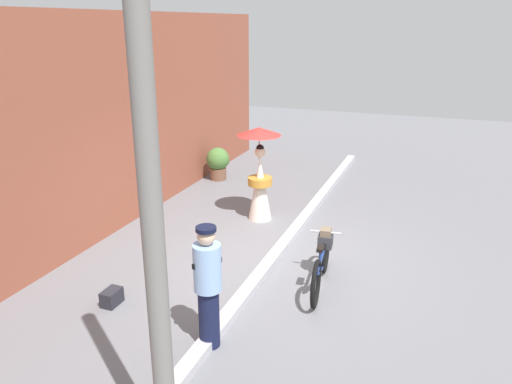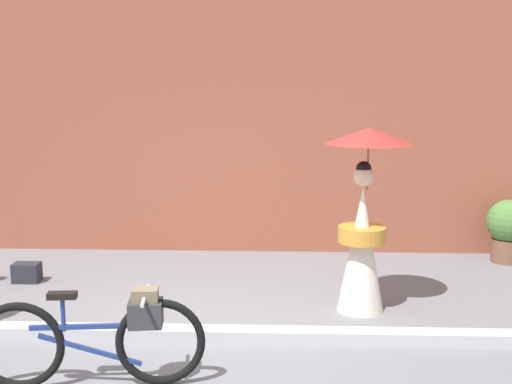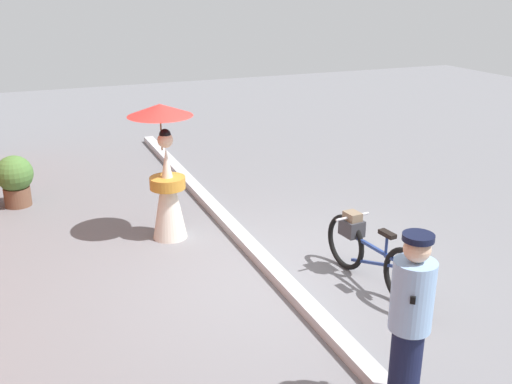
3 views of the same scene
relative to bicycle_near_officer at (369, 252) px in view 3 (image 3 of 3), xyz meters
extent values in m
plane|color=slate|center=(0.56, 0.96, -0.41)|extent=(30.00, 30.00, 0.00)
cube|color=#B2B2B7|center=(0.56, 0.96, -0.35)|extent=(14.00, 0.20, 0.12)
torus|color=black|center=(0.46, 0.05, -0.06)|extent=(0.71, 0.14, 0.70)
torus|color=black|center=(-0.62, -0.07, -0.06)|extent=(0.71, 0.14, 0.70)
cube|color=navy|center=(-0.08, -0.01, 0.08)|extent=(0.91, 0.13, 0.04)
cube|color=navy|center=(-0.08, -0.01, -0.11)|extent=(0.79, 0.12, 0.29)
cylinder|color=navy|center=(-0.27, -0.03, 0.19)|extent=(0.03, 0.03, 0.29)
cube|color=black|center=(-0.27, -0.03, 0.34)|extent=(0.23, 0.11, 0.05)
cylinder|color=silver|center=(0.35, 0.04, 0.32)|extent=(0.08, 0.48, 0.03)
cube|color=#333338|center=(0.35, 0.04, 0.18)|extent=(0.28, 0.25, 0.20)
cube|color=#72604C|center=(0.35, 0.04, 0.31)|extent=(0.22, 0.18, 0.14)
cylinder|color=#141938|center=(-1.97, 0.94, -0.02)|extent=(0.26, 0.26, 0.79)
cylinder|color=#8CB2E0|center=(-1.97, 0.94, 0.67)|extent=(0.34, 0.34, 0.59)
sphere|color=#D8B293|center=(-1.97, 0.94, 1.07)|extent=(0.21, 0.21, 0.21)
cylinder|color=black|center=(-1.97, 0.94, 1.17)|extent=(0.25, 0.25, 0.05)
cube|color=black|center=(-1.97, 0.94, 0.73)|extent=(0.33, 0.26, 0.06)
cone|color=silver|center=(2.22, 1.84, 0.24)|extent=(0.48, 0.48, 1.31)
cylinder|color=#C1842D|center=(2.22, 1.84, 0.40)|extent=(0.49, 0.49, 0.16)
sphere|color=beige|center=(2.22, 1.84, 1.00)|extent=(0.21, 0.21, 0.21)
sphere|color=black|center=(2.22, 1.84, 1.07)|extent=(0.16, 0.16, 0.16)
cylinder|color=olive|center=(2.26, 1.88, 1.13)|extent=(0.02, 0.02, 0.55)
cone|color=red|center=(2.26, 1.88, 1.40)|extent=(0.88, 0.88, 0.16)
cylinder|color=brown|center=(4.36, 3.79, -0.26)|extent=(0.41, 0.41, 0.31)
sphere|color=#4C7A38|center=(4.36, 3.79, 0.13)|extent=(0.58, 0.58, 0.58)
sphere|color=#4C7A38|center=(4.51, 3.70, 0.06)|extent=(0.32, 0.32, 0.32)
camera|label=1|loc=(-6.72, -1.51, 3.44)|focal=35.01mm
camera|label=2|loc=(1.41, -4.86, 1.97)|focal=46.85mm
camera|label=3|loc=(-5.21, 3.60, 2.97)|focal=40.85mm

